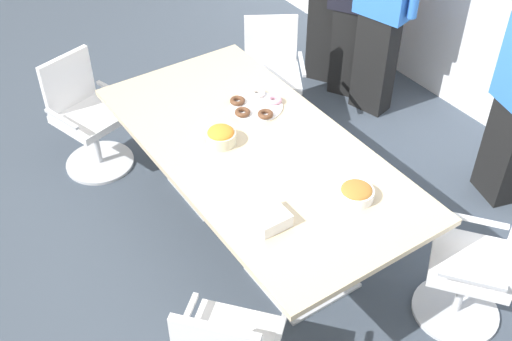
# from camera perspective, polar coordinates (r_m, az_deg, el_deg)

# --- Properties ---
(ground_plane) EXTENTS (10.00, 10.00, 0.01)m
(ground_plane) POSITION_cam_1_polar(r_m,az_deg,el_deg) (4.60, 0.00, -5.26)
(ground_plane) COLOR #3D4754
(conference_table) EXTENTS (2.40, 1.20, 0.75)m
(conference_table) POSITION_cam_1_polar(r_m,az_deg,el_deg) (4.17, 0.00, 0.78)
(conference_table) COLOR #CCB793
(conference_table) RESTS_ON ground
(office_chair_0) EXTENTS (0.67, 0.67, 0.91)m
(office_chair_0) POSITION_cam_1_polar(r_m,az_deg,el_deg) (5.08, -14.88, 4.38)
(office_chair_0) COLOR silver
(office_chair_0) RESTS_ON ground
(office_chair_2) EXTENTS (0.76, 0.76, 0.91)m
(office_chair_2) POSITION_cam_1_polar(r_m,az_deg,el_deg) (4.01, 19.29, -8.53)
(office_chair_2) COLOR silver
(office_chair_2) RESTS_ON ground
(office_chair_3) EXTENTS (0.74, 0.74, 0.91)m
(office_chair_3) POSITION_cam_1_polar(r_m,az_deg,el_deg) (5.40, 1.40, 8.18)
(office_chair_3) COLOR silver
(office_chair_3) RESTS_ON ground
(person_standing_1) EXTENTS (0.57, 0.41, 1.74)m
(person_standing_1) POSITION_cam_1_polar(r_m,az_deg,el_deg) (5.62, 9.00, 14.86)
(person_standing_1) COLOR black
(person_standing_1) RESTS_ON ground
(person_standing_2) EXTENTS (0.61, 0.32, 1.88)m
(person_standing_2) POSITION_cam_1_polar(r_m,az_deg,el_deg) (5.38, 11.33, 14.42)
(person_standing_2) COLOR black
(person_standing_2) RESTS_ON ground
(snack_bowl_pretzels) EXTENTS (0.21, 0.21, 0.09)m
(snack_bowl_pretzels) POSITION_cam_1_polar(r_m,az_deg,el_deg) (3.75, 8.99, -1.95)
(snack_bowl_pretzels) COLOR white
(snack_bowl_pretzels) RESTS_ON conference_table
(snack_bowl_chips_orange) EXTENTS (0.20, 0.20, 0.12)m
(snack_bowl_chips_orange) POSITION_cam_1_polar(r_m,az_deg,el_deg) (4.10, -3.17, 3.14)
(snack_bowl_chips_orange) COLOR beige
(snack_bowl_chips_orange) RESTS_ON conference_table
(donut_platter) EXTENTS (0.38, 0.38, 0.04)m
(donut_platter) POSITION_cam_1_polar(r_m,az_deg,el_deg) (4.45, -0.01, 5.90)
(donut_platter) COLOR white
(donut_platter) RESTS_ON conference_table
(napkin_pile) EXTENTS (0.20, 0.20, 0.08)m
(napkin_pile) POSITION_cam_1_polar(r_m,az_deg,el_deg) (3.56, 1.16, -4.25)
(napkin_pile) COLOR white
(napkin_pile) RESTS_ON conference_table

